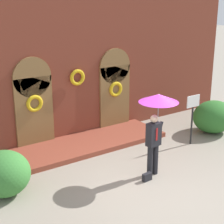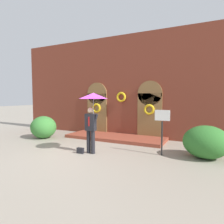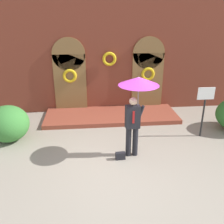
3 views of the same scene
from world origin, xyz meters
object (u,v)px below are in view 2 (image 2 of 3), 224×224
object	(u,v)px
shrub_left	(43,127)
shrub_right	(206,142)
sign_post	(162,125)
handbag	(80,151)
person_with_umbrella	(93,105)

from	to	relation	value
shrub_left	shrub_right	bearing A→B (deg)	0.04
sign_post	handbag	bearing A→B (deg)	-158.01
shrub_left	shrub_right	distance (m)	7.88
shrub_right	handbag	bearing A→B (deg)	-161.07
handbag	sign_post	size ratio (longest dim) A/B	0.16
shrub_left	shrub_right	xyz separation A→B (m)	(7.88, 0.01, 0.00)
shrub_right	person_with_umbrella	bearing A→B (deg)	-161.64
handbag	shrub_left	bearing A→B (deg)	152.67
person_with_umbrella	sign_post	world-z (taller)	person_with_umbrella
person_with_umbrella	shrub_right	xyz separation A→B (m)	(3.95, 1.31, -1.32)
shrub_left	sign_post	bearing A→B (deg)	-2.98
shrub_left	person_with_umbrella	bearing A→B (deg)	-18.37
sign_post	shrub_left	xyz separation A→B (m)	(-6.38, 0.33, -0.57)
handbag	shrub_right	distance (m)	4.68
person_with_umbrella	shrub_left	distance (m)	4.35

